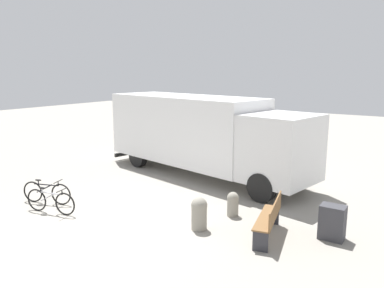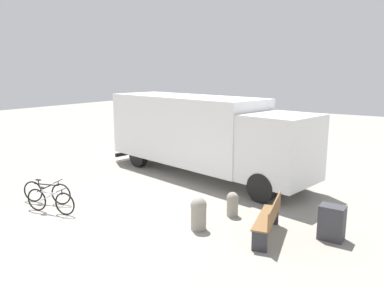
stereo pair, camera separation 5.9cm
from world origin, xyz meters
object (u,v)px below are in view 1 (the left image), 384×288
park_bench (270,217)px  bollard_near_bench (199,212)px  bicycle_near (47,192)px  delivery_truck (201,132)px  utility_box (332,222)px  bollard_far_bench (233,203)px  bicycle_middle (51,201)px

park_bench → bollard_near_bench: (-1.64, -0.55, -0.05)m
bicycle_near → bollard_near_bench: bearing=-8.2°
delivery_truck → bollard_near_bench: (2.66, -4.37, -1.19)m
park_bench → utility_box: 1.44m
delivery_truck → bollard_near_bench: delivery_truck is taller
park_bench → bicycle_near: size_ratio=1.15×
delivery_truck → utility_box: (5.55, -3.12, -1.23)m
bicycle_near → bollard_far_bench: bearing=4.2°
delivery_truck → park_bench: size_ratio=5.05×
park_bench → bicycle_middle: bearing=96.0°
delivery_truck → bollard_near_bench: 5.26m
bicycle_middle → bollard_near_bench: 4.26m
bicycle_middle → bollard_far_bench: bearing=17.5°
bicycle_middle → bollard_far_bench: 5.05m
bollard_far_bench → park_bench: bearing=-27.8°
delivery_truck → bicycle_middle: (-1.39, -5.71, -1.30)m
delivery_truck → bicycle_middle: size_ratio=5.67×
bicycle_near → bollard_far_bench: 5.54m
utility_box → bicycle_near: bearing=-164.3°
delivery_truck → bollard_far_bench: 4.47m
bicycle_near → bollard_far_bench: bicycle_near is taller
bollard_near_bench → bollard_far_bench: bearing=77.1°
bollard_far_bench → utility_box: size_ratio=0.82×
bollard_far_bench → utility_box: utility_box is taller
bicycle_near → bollard_far_bench: (5.10, 2.17, 0.02)m
bollard_near_bench → bollard_far_bench: size_ratio=1.24×
bollard_far_bench → bicycle_near: bearing=-157.0°
bicycle_near → bicycle_middle: (0.76, -0.43, 0.00)m
utility_box → bollard_near_bench: bearing=-156.5°
park_bench → bollard_near_bench: 1.73m
bollard_near_bench → utility_box: bearing=23.5°
park_bench → utility_box: size_ratio=2.15×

